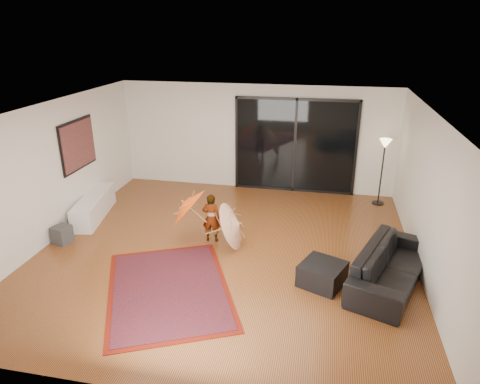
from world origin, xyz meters
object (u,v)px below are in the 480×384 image
(media_console, at_px, (94,206))
(child, at_px, (211,218))
(ottoman, at_px, (322,274))
(sofa, at_px, (391,266))

(media_console, relative_size, child, 1.79)
(ottoman, bearing_deg, media_console, 161.41)
(media_console, distance_m, sofa, 6.37)
(media_console, height_order, ottoman, media_console)
(media_console, relative_size, ottoman, 2.69)
(media_console, height_order, child, child)
(sofa, height_order, ottoman, sofa)
(media_console, relative_size, sofa, 0.80)
(sofa, distance_m, child, 3.43)
(child, bearing_deg, media_console, -13.33)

